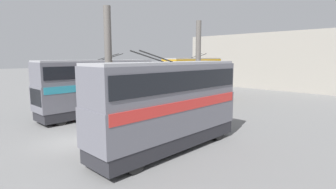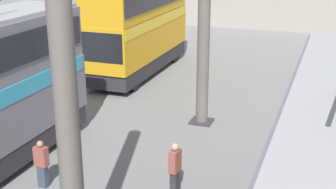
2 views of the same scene
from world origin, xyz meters
TOP-DOWN VIEW (x-y plane):
  - ground_plane at (0.00, 0.00)m, footprint 240.00×240.00m
  - depot_back_wall at (34.89, 0.00)m, footprint 0.50×36.00m
  - support_column_near at (2.93, 0.00)m, footprint 0.90×0.90m
  - support_column_far at (13.05, 0.00)m, footprint 0.90×0.90m
  - bus_left_near at (3.25, -5.47)m, footprint 9.92×2.54m
  - bus_right_near at (5.39, 5.47)m, footprint 11.04×2.54m
  - bus_right_mid at (19.16, 5.47)m, footprint 9.17×2.54m
  - person_aisle_midway at (7.11, -0.87)m, footprint 0.45×0.30m
  - person_by_left_row at (1.06, -2.83)m, footprint 0.45×0.29m
  - person_aisle_foreground at (1.11, -0.78)m, footprint 0.28×0.44m
  - person_by_right_row at (6.19, 3.16)m, footprint 0.27×0.44m
  - oil_drum at (5.17, -3.62)m, footprint 0.57×0.57m

SIDE VIEW (x-z plane):
  - ground_plane at x=0.00m, z-range 0.00..0.00m
  - oil_drum at x=5.17m, z-range 0.00..0.95m
  - person_by_right_row at x=6.19m, z-range 0.04..1.60m
  - person_by_left_row at x=1.06m, z-range 0.04..1.64m
  - person_aisle_midway at x=7.11m, z-range 0.05..1.76m
  - person_aisle_foreground at x=1.11m, z-range 0.06..1.88m
  - bus_right_near at x=5.39m, z-range 0.03..5.73m
  - bus_left_near at x=3.25m, z-range 0.04..5.74m
  - bus_right_mid at x=19.16m, z-range 0.06..5.88m
  - support_column_near at x=2.93m, z-range -0.12..8.63m
  - support_column_far at x=13.05m, z-range -0.12..8.63m
  - depot_back_wall at x=34.89m, z-range 0.00..9.28m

